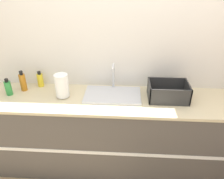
{
  "coord_description": "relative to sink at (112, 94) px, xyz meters",
  "views": [
    {
      "loc": [
        0.11,
        -1.59,
        2.06
      ],
      "look_at": [
        -0.0,
        0.25,
        1.03
      ],
      "focal_mm": 35.0,
      "sensor_mm": 36.0,
      "label": 1
    }
  ],
  "objects": [
    {
      "name": "bottle_yellow",
      "position": [
        -0.8,
        0.16,
        0.06
      ],
      "size": [
        0.06,
        0.06,
        0.18
      ],
      "color": "yellow",
      "rests_on": "counter_cabinet"
    },
    {
      "name": "paper_towel_roll",
      "position": [
        -0.5,
        -0.05,
        0.11
      ],
      "size": [
        0.13,
        0.13,
        0.24
      ],
      "color": "#4C4C51",
      "rests_on": "counter_cabinet"
    },
    {
      "name": "counter_cabinet",
      "position": [
        0.0,
        -0.06,
        -0.47
      ],
      "size": [
        2.59,
        0.59,
        0.91
      ],
      "color": "#514C47",
      "rests_on": "ground_plane"
    },
    {
      "name": "dish_rack",
      "position": [
        0.55,
        -0.03,
        0.04
      ],
      "size": [
        0.39,
        0.27,
        0.17
      ],
      "color": "#2D2D2D",
      "rests_on": "counter_cabinet"
    },
    {
      "name": "bottle_amber",
      "position": [
        -0.95,
        0.06,
        0.08
      ],
      "size": [
        0.06,
        0.06,
        0.22
      ],
      "color": "#B26B19",
      "rests_on": "counter_cabinet"
    },
    {
      "name": "wall_back",
      "position": [
        0.0,
        0.25,
        0.37
      ],
      "size": [
        4.97,
        0.06,
        2.6
      ],
      "color": "silver",
      "rests_on": "ground_plane"
    },
    {
      "name": "sink",
      "position": [
        0.0,
        0.0,
        0.0
      ],
      "size": [
        0.57,
        0.35,
        0.3
      ],
      "color": "silver",
      "rests_on": "counter_cabinet"
    },
    {
      "name": "bottle_green",
      "position": [
        -1.06,
        -0.05,
        0.06
      ],
      "size": [
        0.06,
        0.06,
        0.18
      ],
      "color": "#2D8C3D",
      "rests_on": "counter_cabinet"
    }
  ]
}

